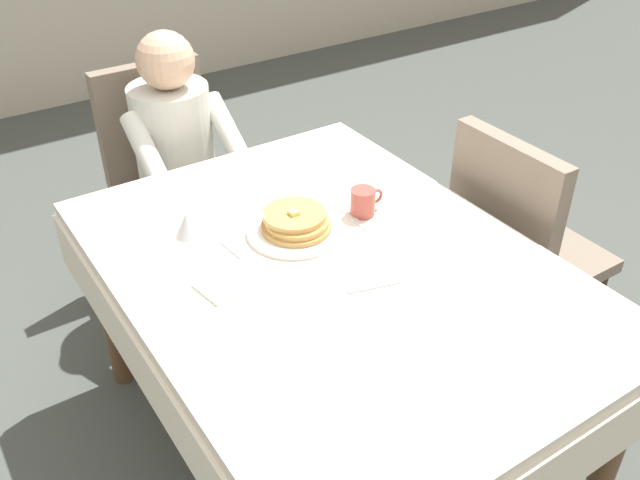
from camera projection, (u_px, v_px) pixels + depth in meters
The scene contains 13 objects.
ground_plane at pixel (330, 442), 2.33m from camera, with size 14.00×14.00×0.00m, color #474C47.
dining_table_main at pixel (332, 290), 1.96m from camera, with size 1.12×1.52×0.74m.
chair_diner at pixel (167, 166), 2.83m from camera, with size 0.44×0.45×0.93m.
diner_person at pixel (178, 150), 2.64m from camera, with size 0.40×0.43×1.12m.
chair_right_side at pixel (517, 241), 2.38m from camera, with size 0.45×0.44×0.93m.
plate_breakfast at pixel (294, 231), 2.04m from camera, with size 0.28×0.28×0.02m, color white.
breakfast_stack at pixel (296, 221), 2.02m from camera, with size 0.21×0.21×0.06m.
cup_coffee at pixel (363, 202), 2.11m from camera, with size 0.11×0.08×0.08m.
syrup_pitcher at pixel (187, 225), 2.01m from camera, with size 0.08×0.08×0.07m.
fork_left_of_plate at pixel (240, 257), 1.94m from camera, with size 0.18×0.01×0.01m, color silver.
knife_right_of_plate at pixel (351, 216), 2.11m from camera, with size 0.20×0.01×0.01m, color silver.
spoon_near_edge at pixel (374, 287), 1.83m from camera, with size 0.15×0.01×0.01m, color silver.
napkin_folded at pixel (230, 282), 1.84m from camera, with size 0.17×0.12×0.01m, color white.
Camera 1 is at (-0.88, -1.27, 1.87)m, focal length 38.99 mm.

